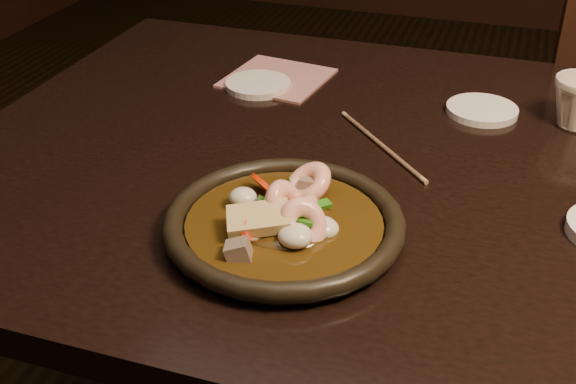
% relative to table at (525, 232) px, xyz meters
% --- Properties ---
extents(table, '(1.60, 0.90, 0.75)m').
position_rel_table_xyz_m(table, '(0.00, 0.00, 0.00)').
color(table, black).
rests_on(table, floor).
extents(plate, '(0.28, 0.28, 0.03)m').
position_rel_table_xyz_m(plate, '(-0.27, -0.21, 0.09)').
color(plate, black).
rests_on(plate, table).
extents(stirfry, '(0.14, 0.20, 0.06)m').
position_rel_table_xyz_m(stirfry, '(-0.27, -0.21, 0.10)').
color(stirfry, '#352209').
rests_on(stirfry, plate).
extents(saucer_left, '(0.11, 0.11, 0.01)m').
position_rel_table_xyz_m(saucer_left, '(-0.45, 0.18, 0.08)').
color(saucer_left, white).
rests_on(saucer_left, table).
extents(saucer_right, '(0.11, 0.11, 0.01)m').
position_rel_table_xyz_m(saucer_right, '(-0.09, 0.19, 0.08)').
color(saucer_right, white).
rests_on(saucer_right, table).
extents(chopsticks, '(0.16, 0.17, 0.01)m').
position_rel_table_xyz_m(chopsticks, '(-0.21, 0.04, 0.08)').
color(chopsticks, tan).
rests_on(chopsticks, table).
extents(napkin, '(0.18, 0.18, 0.00)m').
position_rel_table_xyz_m(napkin, '(-0.43, 0.22, 0.08)').
color(napkin, '#AB6969').
rests_on(napkin, table).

